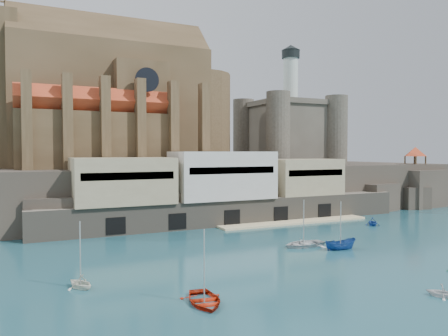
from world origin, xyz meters
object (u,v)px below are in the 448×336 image
pavilion (415,153)px  boat_0 (204,303)px  castle_keep (288,130)px  boat_2 (340,249)px  boat_1 (444,297)px  church (121,107)px

pavilion → boat_0: pavilion is taller
castle_keep → boat_0: (-45.45, -54.76, -18.31)m
pavilion → boat_2: size_ratio=1.40×
pavilion → boat_1: size_ratio=2.22×
church → pavilion: bearing=-13.5°
boat_2 → pavilion: bearing=-51.6°
castle_keep → pavilion: 30.50m
church → castle_keep: church is taller
church → castle_keep: bearing=-1.1°
castle_keep → boat_0: 73.48m
church → boat_2: bearing=-66.7°
castle_keep → boat_2: castle_keep is taller
boat_0 → boat_1: size_ratio=1.93×
castle_keep → boat_2: 51.86m
castle_keep → boat_2: (-21.10, -43.69, -18.31)m
church → boat_0: 60.01m
castle_keep → boat_1: size_ratio=10.16×
pavilion → boat_2: pavilion is taller
boat_2 → church: bearing=30.4°
church → boat_1: (14.68, -63.33, -22.13)m
castle_keep → boat_1: (-25.52, -62.56, -18.31)m
boat_1 → boat_2: size_ratio=0.63×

